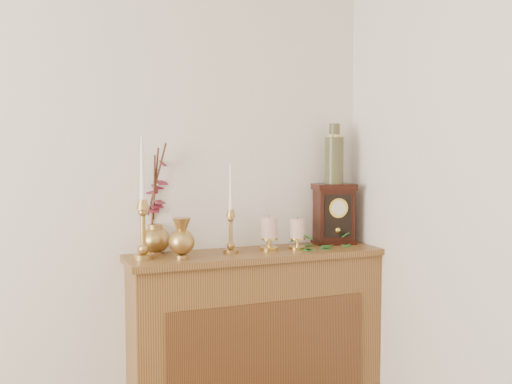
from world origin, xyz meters
name	(u,v)px	position (x,y,z in m)	size (l,w,h in m)	color
console_shelf	(257,353)	(1.40, 2.10, 0.44)	(1.24, 0.34, 0.93)	brown
candlestick_left	(143,219)	(0.86, 2.09, 1.11)	(0.09, 0.09, 0.54)	tan
candlestick_center	(231,224)	(1.27, 2.10, 1.07)	(0.07, 0.07, 0.42)	tan
bud_vase	(182,239)	(1.02, 2.03, 1.02)	(0.11, 0.11, 0.18)	tan
ginger_jar	(156,203)	(0.95, 2.24, 1.16)	(0.21, 0.23, 0.51)	tan
pillar_candle_left	(269,232)	(1.47, 2.10, 1.02)	(0.09, 0.09, 0.17)	gold
pillar_candle_right	(297,232)	(1.60, 2.08, 1.01)	(0.08, 0.08, 0.16)	gold
ivy_garland	(317,246)	(1.71, 2.08, 0.94)	(0.38, 0.19, 0.07)	#306928
mantel_clock	(334,214)	(1.85, 2.17, 1.08)	(0.22, 0.17, 0.31)	black
ceramic_vase	(334,157)	(1.85, 2.17, 1.37)	(0.09, 0.09, 0.30)	#193327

